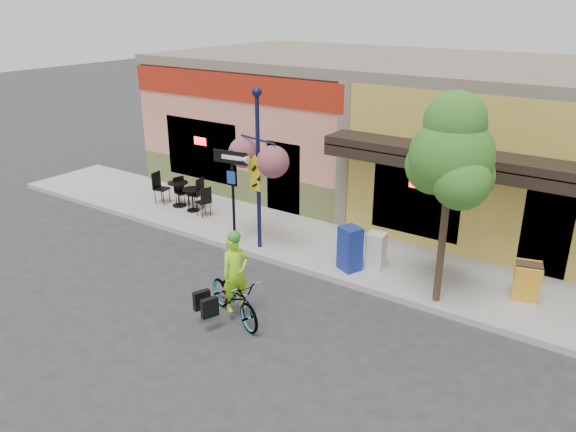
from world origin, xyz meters
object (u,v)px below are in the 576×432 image
(newspaper_box_blue, at_px, (350,249))
(bicycle, at_px, (234,297))
(one_way_sign, at_px, (233,199))
(cyclist_rider, at_px, (236,284))
(newspaper_box_grey, at_px, (376,251))
(building, at_px, (433,132))
(lamp_post, at_px, (258,171))
(street_tree, at_px, (447,201))

(newspaper_box_blue, bearing_deg, bicycle, -83.54)
(newspaper_box_blue, bearing_deg, one_way_sign, -148.13)
(cyclist_rider, height_order, one_way_sign, one_way_sign)
(newspaper_box_grey, bearing_deg, bicycle, -116.95)
(building, bearing_deg, cyclist_rider, -92.23)
(cyclist_rider, bearing_deg, newspaper_box_blue, 4.77)
(lamp_post, bearing_deg, building, 86.93)
(newspaper_box_grey, bearing_deg, lamp_post, -173.18)
(bicycle, height_order, newspaper_box_grey, newspaper_box_grey)
(building, height_order, bicycle, building)
(bicycle, xyz_separation_m, lamp_post, (-1.58, 2.92, 1.73))
(building, xyz_separation_m, street_tree, (2.84, -6.66, 0.17))
(building, bearing_deg, lamp_post, -106.85)
(street_tree, bearing_deg, newspaper_box_grey, 160.03)
(building, relative_size, cyclist_rider, 11.17)
(one_way_sign, bearing_deg, street_tree, -6.37)
(newspaper_box_blue, bearing_deg, newspaper_box_grey, 64.73)
(lamp_post, height_order, newspaper_box_grey, lamp_post)
(bicycle, height_order, newspaper_box_blue, newspaper_box_blue)
(bicycle, distance_m, newspaper_box_grey, 3.81)
(building, xyz_separation_m, newspaper_box_grey, (1.05, -6.01, -1.65))
(street_tree, bearing_deg, bicycle, -138.72)
(newspaper_box_grey, bearing_deg, one_way_sign, -171.35)
(building, height_order, cyclist_rider, building)
(cyclist_rider, xyz_separation_m, street_tree, (3.21, 2.86, 1.61))
(building, xyz_separation_m, one_way_sign, (-2.64, -6.85, -0.82))
(lamp_post, bearing_deg, cyclist_rider, -47.02)
(building, bearing_deg, one_way_sign, -111.07)
(cyclist_rider, bearing_deg, street_tree, -26.62)
(cyclist_rider, relative_size, newspaper_box_grey, 1.80)
(cyclist_rider, xyz_separation_m, newspaper_box_blue, (0.94, 3.10, -0.13))
(one_way_sign, height_order, newspaper_box_blue, one_way_sign)
(building, bearing_deg, street_tree, -66.89)
(cyclist_rider, height_order, lamp_post, lamp_post)
(one_way_sign, distance_m, newspaper_box_grey, 3.88)
(building, bearing_deg, newspaper_box_grey, -80.07)
(bicycle, xyz_separation_m, cyclist_rider, (0.05, 0.00, 0.32))
(lamp_post, distance_m, street_tree, 4.84)
(building, distance_m, cyclist_rider, 9.63)
(bicycle, relative_size, one_way_sign, 0.74)
(newspaper_box_blue, bearing_deg, cyclist_rider, -82.69)
(cyclist_rider, distance_m, street_tree, 4.59)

